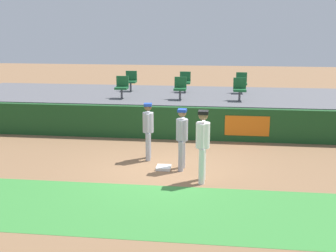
{
  "coord_description": "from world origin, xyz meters",
  "views": [
    {
      "loc": [
        1.45,
        -11.27,
        3.98
      ],
      "look_at": [
        -0.06,
        0.98,
        1.0
      ],
      "focal_mm": 45.75,
      "sensor_mm": 36.0,
      "label": 1
    }
  ],
  "objects_px": {
    "seat_back_right": "(241,82)",
    "seat_front_right": "(240,88)",
    "player_runner_visitor": "(182,135)",
    "player_coach_visitor": "(148,127)",
    "seat_back_left": "(131,80)",
    "seat_back_center": "(185,81)",
    "seat_front_center": "(180,87)",
    "player_fielder_home": "(203,141)",
    "first_base": "(164,168)",
    "seat_front_left": "(122,86)"
  },
  "relations": [
    {
      "from": "seat_back_right",
      "to": "seat_front_right",
      "type": "relative_size",
      "value": 1.0
    },
    {
      "from": "player_runner_visitor",
      "to": "player_coach_visitor",
      "type": "xyz_separation_m",
      "value": [
        -1.07,
        0.79,
        -0.01
      ]
    },
    {
      "from": "seat_back_left",
      "to": "seat_back_right",
      "type": "height_order",
      "value": "same"
    },
    {
      "from": "player_coach_visitor",
      "to": "seat_back_left",
      "type": "height_order",
      "value": "seat_back_left"
    },
    {
      "from": "player_coach_visitor",
      "to": "player_runner_visitor",
      "type": "bearing_deg",
      "value": 47.94
    },
    {
      "from": "seat_back_center",
      "to": "seat_front_center",
      "type": "relative_size",
      "value": 1.0
    },
    {
      "from": "player_fielder_home",
      "to": "seat_back_right",
      "type": "relative_size",
      "value": 2.22
    },
    {
      "from": "player_fielder_home",
      "to": "seat_back_left",
      "type": "distance_m",
      "value": 8.06
    },
    {
      "from": "seat_front_right",
      "to": "first_base",
      "type": "bearing_deg",
      "value": -115.56
    },
    {
      "from": "player_coach_visitor",
      "to": "seat_front_center",
      "type": "height_order",
      "value": "seat_front_center"
    },
    {
      "from": "seat_back_center",
      "to": "seat_front_right",
      "type": "relative_size",
      "value": 1.0
    },
    {
      "from": "first_base",
      "to": "player_fielder_home",
      "type": "xyz_separation_m",
      "value": [
        1.11,
        -0.84,
        1.04
      ]
    },
    {
      "from": "seat_front_left",
      "to": "seat_front_center",
      "type": "bearing_deg",
      "value": -0.01
    },
    {
      "from": "player_fielder_home",
      "to": "player_runner_visitor",
      "type": "xyz_separation_m",
      "value": [
        -0.61,
        0.89,
        -0.08
      ]
    },
    {
      "from": "seat_front_center",
      "to": "seat_front_right",
      "type": "relative_size",
      "value": 1.0
    },
    {
      "from": "player_coach_visitor",
      "to": "seat_back_center",
      "type": "height_order",
      "value": "seat_back_center"
    },
    {
      "from": "first_base",
      "to": "seat_back_center",
      "type": "height_order",
      "value": "seat_back_center"
    },
    {
      "from": "player_fielder_home",
      "to": "first_base",
      "type": "bearing_deg",
      "value": -125.06
    },
    {
      "from": "player_runner_visitor",
      "to": "seat_back_right",
      "type": "relative_size",
      "value": 2.04
    },
    {
      "from": "player_fielder_home",
      "to": "seat_back_center",
      "type": "bearing_deg",
      "value": -169.75
    },
    {
      "from": "seat_back_center",
      "to": "seat_back_left",
      "type": "bearing_deg",
      "value": 179.99
    },
    {
      "from": "first_base",
      "to": "seat_front_center",
      "type": "xyz_separation_m",
      "value": [
        0.01,
        4.66,
        1.6
      ]
    },
    {
      "from": "seat_front_center",
      "to": "first_base",
      "type": "bearing_deg",
      "value": -90.18
    },
    {
      "from": "seat_back_center",
      "to": "player_fielder_home",
      "type": "bearing_deg",
      "value": -81.67
    },
    {
      "from": "seat_front_right",
      "to": "seat_back_center",
      "type": "bearing_deg",
      "value": 140.5
    },
    {
      "from": "first_base",
      "to": "player_fielder_home",
      "type": "distance_m",
      "value": 1.74
    },
    {
      "from": "seat_front_center",
      "to": "seat_front_right",
      "type": "xyz_separation_m",
      "value": [
        2.21,
        0.0,
        0.0
      ]
    },
    {
      "from": "first_base",
      "to": "seat_back_right",
      "type": "relative_size",
      "value": 0.48
    },
    {
      "from": "player_fielder_home",
      "to": "player_coach_visitor",
      "type": "bearing_deg",
      "value": -132.89
    },
    {
      "from": "seat_back_left",
      "to": "seat_front_right",
      "type": "relative_size",
      "value": 1.0
    },
    {
      "from": "seat_front_right",
      "to": "player_coach_visitor",
      "type": "bearing_deg",
      "value": -126.2
    },
    {
      "from": "seat_back_center",
      "to": "seat_front_center",
      "type": "bearing_deg",
      "value": -90.97
    },
    {
      "from": "seat_back_center",
      "to": "player_coach_visitor",
      "type": "bearing_deg",
      "value": -96.25
    },
    {
      "from": "player_coach_visitor",
      "to": "seat_front_center",
      "type": "distance_m",
      "value": 3.92
    },
    {
      "from": "player_fielder_home",
      "to": "seat_front_left",
      "type": "relative_size",
      "value": 2.22
    },
    {
      "from": "seat_front_left",
      "to": "seat_back_left",
      "type": "bearing_deg",
      "value": 90.9
    },
    {
      "from": "player_fielder_home",
      "to": "seat_back_left",
      "type": "xyz_separation_m",
      "value": [
        -3.37,
        7.3,
        0.56
      ]
    },
    {
      "from": "seat_front_right",
      "to": "seat_back_right",
      "type": "bearing_deg",
      "value": 85.47
    },
    {
      "from": "first_base",
      "to": "player_runner_visitor",
      "type": "height_order",
      "value": "player_runner_visitor"
    },
    {
      "from": "first_base",
      "to": "player_fielder_home",
      "type": "relative_size",
      "value": 0.21
    },
    {
      "from": "player_coach_visitor",
      "to": "seat_front_center",
      "type": "relative_size",
      "value": 2.02
    },
    {
      "from": "seat_back_center",
      "to": "seat_front_left",
      "type": "bearing_deg",
      "value": -141.6
    },
    {
      "from": "seat_front_left",
      "to": "seat_back_center",
      "type": "bearing_deg",
      "value": 38.4
    },
    {
      "from": "player_runner_visitor",
      "to": "seat_front_center",
      "type": "xyz_separation_m",
      "value": [
        -0.49,
        4.61,
        0.64
      ]
    },
    {
      "from": "player_runner_visitor",
      "to": "seat_front_left",
      "type": "height_order",
      "value": "seat_front_left"
    },
    {
      "from": "player_runner_visitor",
      "to": "player_coach_visitor",
      "type": "relative_size",
      "value": 1.01
    },
    {
      "from": "seat_front_left",
      "to": "seat_back_right",
      "type": "height_order",
      "value": "same"
    },
    {
      "from": "player_coach_visitor",
      "to": "seat_front_right",
      "type": "xyz_separation_m",
      "value": [
        2.8,
        3.82,
        0.65
      ]
    },
    {
      "from": "first_base",
      "to": "player_runner_visitor",
      "type": "bearing_deg",
      "value": 5.62
    },
    {
      "from": "first_base",
      "to": "player_coach_visitor",
      "type": "bearing_deg",
      "value": 124.37
    }
  ]
}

